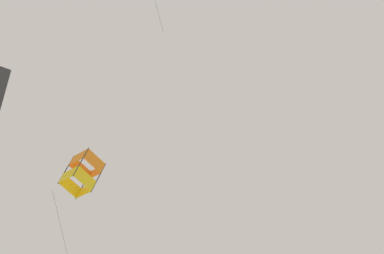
{
  "coord_description": "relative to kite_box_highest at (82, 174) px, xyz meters",
  "views": [
    {
      "loc": [
        -1.75,
        15.16,
        6.52
      ],
      "look_at": [
        0.85,
        -3.86,
        18.03
      ],
      "focal_mm": 51.13,
      "sensor_mm": 36.0,
      "label": 1
    }
  ],
  "objects": [
    {
      "name": "kite_box_highest",
      "position": [
        0.0,
        0.0,
        0.0
      ],
      "size": [
        2.24,
        2.05,
        6.14
      ],
      "rotation": [
        0.38,
        0.0,
        5.67
      ],
      "color": "orange"
    }
  ]
}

